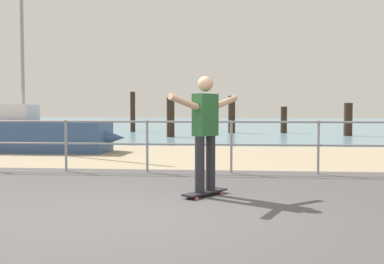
# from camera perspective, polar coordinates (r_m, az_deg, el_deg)

# --- Properties ---
(ground_plane) EXTENTS (24.00, 10.00, 0.04)m
(ground_plane) POSITION_cam_1_polar(r_m,az_deg,el_deg) (4.52, -6.95, -13.38)
(ground_plane) COLOR #474444
(ground_plane) RESTS_ON ground
(beach_strip) EXTENTS (24.00, 6.00, 0.04)m
(beach_strip) POSITION_cam_1_polar(r_m,az_deg,el_deg) (12.34, 0.92, -3.01)
(beach_strip) COLOR tan
(beach_strip) RESTS_ON ground
(sea_surface) EXTENTS (72.00, 50.00, 0.04)m
(sea_surface) POSITION_cam_1_polar(r_m,az_deg,el_deg) (40.28, 3.93, 1.06)
(sea_surface) COLOR slate
(sea_surface) RESTS_ON ground
(railing_fence) EXTENTS (13.29, 0.05, 1.05)m
(railing_fence) POSITION_cam_1_polar(r_m,az_deg,el_deg) (9.02, -5.63, -0.73)
(railing_fence) COLOR gray
(railing_fence) RESTS_ON ground
(sailboat) EXTENTS (4.97, 1.49, 5.83)m
(sailboat) POSITION_cam_1_polar(r_m,az_deg,el_deg) (14.08, -18.61, -0.28)
(sailboat) COLOR #335184
(sailboat) RESTS_ON ground
(skateboard) EXTENTS (0.64, 0.76, 0.08)m
(skateboard) POSITION_cam_1_polar(r_m,az_deg,el_deg) (6.61, 1.65, -7.57)
(skateboard) COLOR black
(skateboard) RESTS_ON ground
(skateboarder) EXTENTS (0.93, 1.22, 1.65)m
(skateboarder) POSITION_cam_1_polar(r_m,az_deg,el_deg) (6.50, 1.67, 0.69)
(skateboarder) COLOR #26262B
(skateboarder) RESTS_ON skateboard
(groyne_post_0) EXTENTS (0.27, 0.27, 2.22)m
(groyne_post_0) POSITION_cam_1_polar(r_m,az_deg,el_deg) (25.32, -7.42, 2.50)
(groyne_post_0) COLOR #332319
(groyne_post_0) RESTS_ON ground
(groyne_post_1) EXTENTS (0.35, 0.35, 1.81)m
(groyne_post_1) POSITION_cam_1_polar(r_m,az_deg,el_deg) (20.48, -2.70, 1.85)
(groyne_post_1) COLOR #332319
(groyne_post_1) RESTS_ON ground
(groyne_post_2) EXTENTS (0.37, 0.37, 1.97)m
(groyne_post_2) POSITION_cam_1_polar(r_m,az_deg,el_deg) (24.04, 4.98, 2.18)
(groyne_post_2) COLOR #332319
(groyne_post_2) RESTS_ON ground
(groyne_post_3) EXTENTS (0.33, 0.33, 1.40)m
(groyne_post_3) POSITION_cam_1_polar(r_m,az_deg,el_deg) (24.29, 11.41, 1.48)
(groyne_post_3) COLOR #332319
(groyne_post_3) RESTS_ON ground
(groyne_post_4) EXTENTS (0.39, 0.39, 1.56)m
(groyne_post_4) POSITION_cam_1_polar(r_m,az_deg,el_deg) (22.51, 18.93, 1.48)
(groyne_post_4) COLOR #332319
(groyne_post_4) RESTS_ON ground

